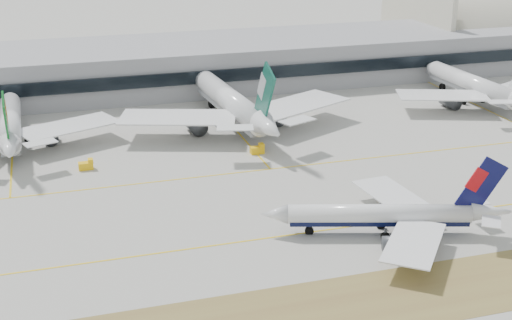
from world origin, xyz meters
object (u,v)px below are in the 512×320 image
object	(u,v)px
taxiing_airliner	(388,215)
widebody_eva	(10,126)
widebody_china_air	(476,87)
hangar	(506,49)
terminal	(154,66)
widebody_cathay	(233,105)

from	to	relation	value
taxiing_airliner	widebody_eva	xyz separation A→B (m)	(-71.63, 76.50, 1.50)
widebody_china_air	hangar	size ratio (longest dim) A/B	0.65
widebody_eva	taxiing_airliner	bearing A→B (deg)	-137.73
widebody_eva	widebody_china_air	bearing A→B (deg)	-91.24
taxiing_airliner	hangar	size ratio (longest dim) A/B	0.53
terminal	taxiing_airliner	bearing A→B (deg)	-78.35
taxiing_airliner	widebody_china_air	distance (m)	102.02
widebody_cathay	terminal	xyz separation A→B (m)	(-14.66, 50.02, 0.93)
widebody_cathay	hangar	size ratio (longest dim) A/B	0.76
widebody_china_air	hangar	world-z (taller)	hangar
hangar	terminal	bearing A→B (deg)	-172.57
taxiing_airliner	hangar	bearing A→B (deg)	-114.89
widebody_china_air	hangar	distance (m)	92.15
widebody_eva	hangar	xyz separation A→B (m)	(200.45, 68.54, -5.35)
widebody_eva	widebody_cathay	world-z (taller)	widebody_cathay
terminal	hangar	bearing A→B (deg)	7.43
widebody_eva	widebody_china_air	size ratio (longest dim) A/B	0.98
taxiing_airliner	widebody_cathay	size ratio (longest dim) A/B	0.70
widebody_eva	widebody_china_air	world-z (taller)	widebody_china_air
taxiing_airliner	widebody_cathay	bearing A→B (deg)	-64.86
terminal	hangar	xyz separation A→B (m)	(154.56, 20.16, -7.37)
widebody_cathay	hangar	world-z (taller)	hangar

